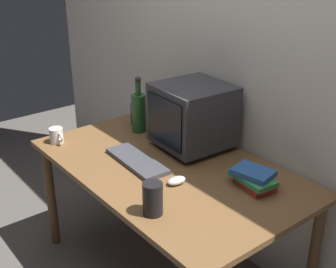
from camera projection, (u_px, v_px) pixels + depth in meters
back_wall at (240, 53)px, 2.45m from camera, size 4.00×0.08×2.50m
desk at (168, 178)px, 2.40m from camera, size 1.50×0.90×0.73m
crt_monitor at (193, 116)px, 2.50m from camera, size 0.40×0.41×0.37m
keyboard at (137, 161)px, 2.39m from camera, size 0.43×0.17×0.02m
computer_mouse at (177, 181)px, 2.18m from camera, size 0.07×0.10×0.04m
bottle_tall at (139, 111)px, 2.73m from camera, size 0.09×0.09×0.35m
bottle_short at (135, 112)px, 2.87m from camera, size 0.07×0.07×0.21m
book_stack at (253, 178)px, 2.15m from camera, size 0.24×0.17×0.09m
mug at (57, 136)px, 2.61m from camera, size 0.12×0.08×0.09m
metal_canister at (153, 199)px, 1.92m from camera, size 0.09×0.09×0.15m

